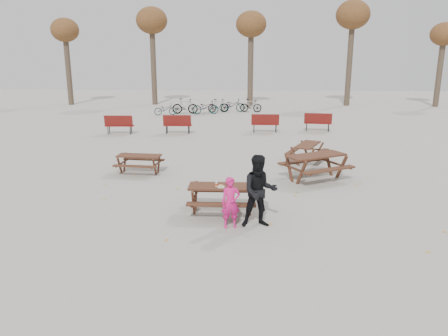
{
  "coord_description": "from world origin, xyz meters",
  "views": [
    {
      "loc": [
        0.58,
        -11.18,
        4.23
      ],
      "look_at": [
        0.0,
        1.0,
        1.0
      ],
      "focal_mm": 35.0,
      "sensor_mm": 36.0,
      "label": 1
    }
  ],
  "objects_px": {
    "picnic_table_east": "(316,167)",
    "picnic_table_north": "(139,164)",
    "child": "(231,203)",
    "picnic_table_far": "(307,153)",
    "food_tray": "(221,187)",
    "main_picnic_table": "(222,192)",
    "soda_bottle": "(216,184)",
    "adult": "(260,191)"
  },
  "relations": [
    {
      "from": "picnic_table_east",
      "to": "soda_bottle",
      "type": "bearing_deg",
      "value": -162.49
    },
    {
      "from": "soda_bottle",
      "to": "child",
      "type": "relative_size",
      "value": 0.13
    },
    {
      "from": "food_tray",
      "to": "picnic_table_far",
      "type": "relative_size",
      "value": 0.11
    },
    {
      "from": "soda_bottle",
      "to": "picnic_table_far",
      "type": "distance_m",
      "value": 6.8
    },
    {
      "from": "food_tray",
      "to": "picnic_table_east",
      "type": "xyz_separation_m",
      "value": [
        3.05,
        3.56,
        -0.35
      ]
    },
    {
      "from": "child",
      "to": "adult",
      "type": "xyz_separation_m",
      "value": [
        0.71,
        0.12,
        0.27
      ]
    },
    {
      "from": "food_tray",
      "to": "adult",
      "type": "height_order",
      "value": "adult"
    },
    {
      "from": "child",
      "to": "picnic_table_far",
      "type": "xyz_separation_m",
      "value": [
        2.82,
        6.88,
        -0.28
      ]
    },
    {
      "from": "soda_bottle",
      "to": "picnic_table_north",
      "type": "xyz_separation_m",
      "value": [
        -3.04,
        4.0,
        -0.51
      ]
    },
    {
      "from": "child",
      "to": "picnic_table_far",
      "type": "relative_size",
      "value": 0.77
    },
    {
      "from": "soda_bottle",
      "to": "picnic_table_far",
      "type": "relative_size",
      "value": 0.1
    },
    {
      "from": "soda_bottle",
      "to": "child",
      "type": "distance_m",
      "value": 1.03
    },
    {
      "from": "main_picnic_table",
      "to": "child",
      "type": "height_order",
      "value": "child"
    },
    {
      "from": "main_picnic_table",
      "to": "adult",
      "type": "distance_m",
      "value": 1.36
    },
    {
      "from": "child",
      "to": "adult",
      "type": "bearing_deg",
      "value": -3.04
    },
    {
      "from": "food_tray",
      "to": "soda_bottle",
      "type": "height_order",
      "value": "soda_bottle"
    },
    {
      "from": "main_picnic_table",
      "to": "picnic_table_east",
      "type": "bearing_deg",
      "value": 48.09
    },
    {
      "from": "main_picnic_table",
      "to": "picnic_table_north",
      "type": "xyz_separation_m",
      "value": [
        -3.2,
        3.91,
        -0.25
      ]
    },
    {
      "from": "picnic_table_north",
      "to": "picnic_table_far",
      "type": "relative_size",
      "value": 0.92
    },
    {
      "from": "soda_bottle",
      "to": "child",
      "type": "xyz_separation_m",
      "value": [
        0.41,
        -0.92,
        -0.2
      ]
    },
    {
      "from": "soda_bottle",
      "to": "picnic_table_north",
      "type": "distance_m",
      "value": 5.05
    },
    {
      "from": "main_picnic_table",
      "to": "picnic_table_north",
      "type": "bearing_deg",
      "value": 129.26
    },
    {
      "from": "picnic_table_east",
      "to": "picnic_table_north",
      "type": "bearing_deg",
      "value": 145.14
    },
    {
      "from": "adult",
      "to": "picnic_table_north",
      "type": "relative_size",
      "value": 1.18
    },
    {
      "from": "main_picnic_table",
      "to": "soda_bottle",
      "type": "relative_size",
      "value": 10.59
    },
    {
      "from": "soda_bottle",
      "to": "picnic_table_far",
      "type": "bearing_deg",
      "value": 61.52
    },
    {
      "from": "adult",
      "to": "food_tray",
      "type": "bearing_deg",
      "value": 137.66
    },
    {
      "from": "food_tray",
      "to": "child",
      "type": "xyz_separation_m",
      "value": [
        0.28,
        -0.82,
        -0.14
      ]
    },
    {
      "from": "main_picnic_table",
      "to": "picnic_table_north",
      "type": "distance_m",
      "value": 5.06
    },
    {
      "from": "main_picnic_table",
      "to": "picnic_table_east",
      "type": "distance_m",
      "value": 4.54
    },
    {
      "from": "food_tray",
      "to": "child",
      "type": "distance_m",
      "value": 0.88
    },
    {
      "from": "main_picnic_table",
      "to": "picnic_table_far",
      "type": "distance_m",
      "value": 6.64
    },
    {
      "from": "picnic_table_north",
      "to": "main_picnic_table",
      "type": "bearing_deg",
      "value": -45.0
    },
    {
      "from": "soda_bottle",
      "to": "picnic_table_far",
      "type": "height_order",
      "value": "soda_bottle"
    },
    {
      "from": "food_tray",
      "to": "picnic_table_far",
      "type": "bearing_deg",
      "value": 62.85
    },
    {
      "from": "child",
      "to": "picnic_table_north",
      "type": "distance_m",
      "value": 6.02
    },
    {
      "from": "soda_bottle",
      "to": "picnic_table_north",
      "type": "bearing_deg",
      "value": 127.27
    },
    {
      "from": "main_picnic_table",
      "to": "soda_bottle",
      "type": "distance_m",
      "value": 0.31
    },
    {
      "from": "food_tray",
      "to": "picnic_table_east",
      "type": "distance_m",
      "value": 4.7
    },
    {
      "from": "food_tray",
      "to": "picnic_table_far",
      "type": "distance_m",
      "value": 6.82
    },
    {
      "from": "adult",
      "to": "child",
      "type": "bearing_deg",
      "value": -177.42
    },
    {
      "from": "main_picnic_table",
      "to": "picnic_table_east",
      "type": "xyz_separation_m",
      "value": [
        3.03,
        3.37,
        -0.15
      ]
    }
  ]
}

